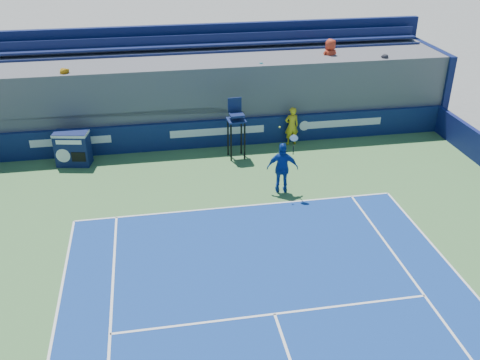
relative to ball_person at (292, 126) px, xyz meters
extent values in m
imported|color=gold|center=(0.00, 0.00, 0.00)|extent=(0.63, 0.44, 1.68)
cube|color=white|center=(-3.17, -4.88, -0.83)|extent=(10.97, 0.07, 0.00)
cube|color=white|center=(-3.17, -10.36, -0.83)|extent=(8.23, 0.07, 0.00)
cube|color=#0D1B4A|center=(-3.17, 0.34, -0.25)|extent=(20.40, 0.20, 1.20)
cube|color=white|center=(-9.17, 0.23, -0.13)|extent=(3.20, 0.01, 0.32)
cube|color=white|center=(-3.17, 0.23, -0.13)|extent=(4.00, 0.01, 0.32)
cube|color=white|center=(2.33, 0.23, -0.13)|extent=(3.60, 0.01, 0.32)
cylinder|color=white|center=(0.63, 0.23, -0.13)|extent=(0.44, 0.01, 0.44)
cube|color=#0E1846|center=(-9.02, -0.45, -0.15)|extent=(1.41, 0.94, 1.40)
cube|color=silver|center=(-9.02, -0.45, 0.48)|extent=(1.43, 0.96, 0.10)
cylinder|color=white|center=(-9.39, -0.74, -0.30)|extent=(0.55, 0.13, 0.56)
cube|color=black|center=(-8.80, -0.86, -0.35)|extent=(0.54, 0.13, 0.40)
cube|color=white|center=(-9.09, -0.80, 0.27)|extent=(0.98, 0.20, 0.18)
cylinder|color=black|center=(-2.81, -1.20, -0.05)|extent=(0.07, 0.07, 1.60)
cylinder|color=black|center=(-2.26, -1.16, -0.05)|extent=(0.07, 0.07, 1.60)
cylinder|color=black|center=(-2.85, -0.64, -0.05)|extent=(0.07, 0.07, 1.60)
cylinder|color=black|center=(-2.29, -0.60, -0.05)|extent=(0.07, 0.07, 1.60)
cube|color=#101E51|center=(-2.55, -0.90, 0.78)|extent=(0.74, 0.74, 0.06)
cube|color=#131D4A|center=(-2.55, -1.00, 1.03)|extent=(0.58, 0.49, 0.08)
cube|color=#121E45|center=(-2.57, -0.64, 1.33)|extent=(0.55, 0.10, 0.60)
imported|color=#12399A|center=(-1.42, -4.07, 0.11)|extent=(1.18, 0.68, 1.90)
cylinder|color=black|center=(-1.10, -4.22, 0.85)|extent=(0.07, 0.16, 0.39)
torus|color=silver|center=(-1.12, -4.29, 1.33)|extent=(0.31, 0.19, 0.29)
cylinder|color=white|center=(-1.12, -4.29, 1.33)|extent=(0.26, 0.15, 0.24)
sphere|color=yellow|center=(-1.60, -4.13, 1.70)|extent=(0.07, 0.07, 0.07)
cube|color=#545459|center=(-3.17, 2.24, 0.84)|extent=(20.40, 3.60, 3.38)
cube|color=#545459|center=(-3.17, 0.89, 0.62)|extent=(20.40, 0.90, 0.55)
cube|color=#141E4D|center=(-3.17, 0.79, 1.10)|extent=(20.00, 0.45, 0.08)
cube|color=#141E4D|center=(-3.17, 1.04, 1.30)|extent=(20.00, 0.06, 0.45)
cube|color=#545459|center=(-3.17, 1.79, 1.17)|extent=(20.40, 0.90, 0.55)
cube|color=#141E4D|center=(-3.17, 1.69, 1.65)|extent=(20.00, 0.45, 0.08)
cube|color=#141E4D|center=(-3.17, 1.94, 1.85)|extent=(20.00, 0.06, 0.45)
cube|color=#545459|center=(-3.17, 2.69, 1.72)|extent=(20.40, 0.90, 0.55)
cube|color=#141E4D|center=(-3.17, 2.59, 2.20)|extent=(20.00, 0.45, 0.08)
cube|color=#141E4D|center=(-3.17, 2.84, 2.40)|extent=(20.00, 0.06, 0.45)
cube|color=#545459|center=(-3.17, 3.59, 2.27)|extent=(20.40, 0.90, 0.55)
cube|color=#141E4D|center=(-3.17, 3.49, 2.75)|extent=(20.00, 0.45, 0.08)
cube|color=#141E4D|center=(-3.17, 3.74, 2.95)|extent=(20.00, 0.06, 0.45)
cube|color=#0C1647|center=(-3.17, 4.19, 1.35)|extent=(20.80, 0.30, 4.40)
cube|color=#0C1647|center=(7.18, 2.24, 0.85)|extent=(0.30, 3.90, 3.40)
imported|color=gold|center=(-9.12, 0.84, 1.83)|extent=(1.02, 0.88, 1.81)
imported|color=silver|center=(-5.08, 0.84, 1.68)|extent=(1.09, 0.78, 1.53)
imported|color=teal|center=(-1.18, 0.84, 1.74)|extent=(1.04, 0.65, 1.65)
imported|color=red|center=(2.08, 1.74, 2.34)|extent=(0.97, 0.76, 1.74)
imported|color=black|center=(4.21, 0.84, 1.81)|extent=(0.72, 0.54, 1.78)
camera|label=1|loc=(-5.85, -20.53, 8.54)|focal=40.00mm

